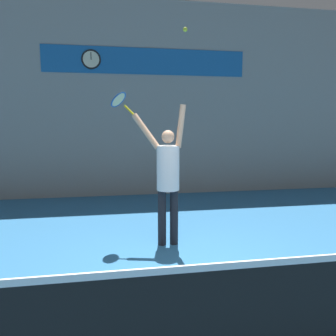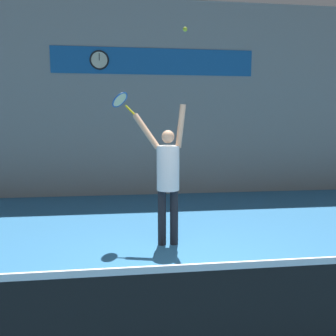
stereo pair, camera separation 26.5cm
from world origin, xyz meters
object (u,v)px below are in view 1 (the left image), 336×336
object	(u,v)px
tennis_player	(168,174)
tennis_ball	(185,29)
tennis_racket	(119,101)
scoreboard_clock	(91,59)

from	to	relation	value
tennis_player	tennis_ball	xyz separation A→B (m)	(0.24, -0.09, 2.12)
tennis_racket	scoreboard_clock	bearing A→B (deg)	100.15
scoreboard_clock	tennis_racket	bearing A→B (deg)	-79.85
scoreboard_clock	tennis_ball	world-z (taller)	scoreboard_clock
tennis_player	tennis_ball	distance (m)	2.14
tennis_player	tennis_racket	world-z (taller)	tennis_racket
tennis_player	tennis_racket	size ratio (longest dim) A/B	5.11
tennis_player	tennis_ball	size ratio (longest dim) A/B	33.94
scoreboard_clock	tennis_racket	size ratio (longest dim) A/B	1.12
tennis_player	tennis_racket	distance (m)	1.40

